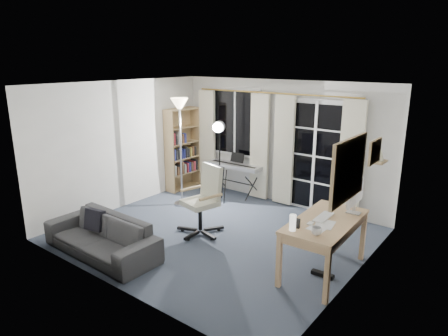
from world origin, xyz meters
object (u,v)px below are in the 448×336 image
Objects in this scene: monitor at (355,193)px; keyboard_piano at (235,166)px; bookshelf at (181,151)px; mug at (317,230)px; studio_light at (219,136)px; sofa at (101,230)px; torchiere_lamp at (180,120)px; desk at (325,226)px; office_chair at (206,193)px.

keyboard_piano is at bearing 154.14° from monitor.
mug is (4.10, -2.00, -0.02)m from bookshelf.
monitor is (2.98, -0.84, -0.30)m from studio_light.
sofa is at bearing -148.93° from monitor.
bookshelf reaches higher than studio_light.
torchiere_lamp is at bearing 103.05° from sofa.
torchiere_lamp is 1.45× the size of desk.
mug is at bearing -39.12° from keyboard_piano.
office_chair is 0.79× the size of desk.
studio_light is (0.50, 0.55, -0.34)m from torchiere_lamp.
studio_light is at bearing 162.46° from monitor.
torchiere_lamp is at bearing -44.99° from bookshelf.
sofa is at bearing -100.53° from office_chair.
office_chair is (0.67, -1.70, 0.02)m from keyboard_piano.
office_chair is 2.25m from mug.
keyboard_piano is 3.25m from monitor.
torchiere_lamp is 3.54m from monitor.
bookshelf is 1.51× the size of keyboard_piano.
studio_light is at bearing 148.14° from mug.
bookshelf is 1.34m from torchiere_lamp.
studio_light is at bearing 134.20° from office_chair.
keyboard_piano reaches higher than sofa.
sofa is at bearing -114.01° from studio_light.
office_chair is at bearing -83.93° from studio_light.
monitor is (4.20, -1.05, 0.20)m from bookshelf.
monitor reaches higher than office_chair.
desk is (4.00, -1.50, -0.18)m from bookshelf.
bookshelf reaches higher than desk.
studio_light is 13.46× the size of mug.
monitor is at bearing -39.58° from studio_light.
office_chair is 0.60× the size of sofa.
studio_light is at bearing -94.32° from keyboard_piano.
monitor is (2.95, -1.32, 0.40)m from keyboard_piano.
keyboard_piano is at bearing 145.50° from desk.
studio_light reaches higher than sofa.
bookshelf is at bearing 153.97° from mug.
office_chair is (1.20, -0.68, -1.01)m from torchiere_lamp.
mug is at bearing 19.38° from sofa.
office_chair is at bearing -69.02° from keyboard_piano.
bookshelf is 4.33m from monitor.
sofa is (1.21, -2.98, -0.47)m from bookshelf.
keyboard_piano is 0.62× the size of sofa.
mug is (2.18, -0.56, 0.15)m from office_chair.
bookshelf is at bearing 133.54° from torchiere_lamp.
keyboard_piano is at bearing 62.77° from torchiere_lamp.
desk is (2.78, -1.29, -0.67)m from studio_light.
bookshelf is 0.94× the size of sofa.
bookshelf reaches higher than sofa.
bookshelf is at bearing 164.13° from monitor.
mug is (0.10, -0.50, 0.15)m from desk.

